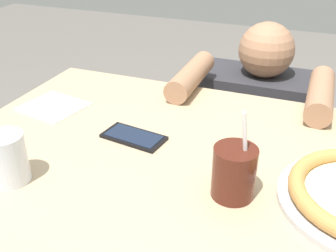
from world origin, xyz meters
TOP-DOWN VIEW (x-y plane):
  - dining_table at (0.00, 0.00)m, footprint 1.10×0.76m
  - drink_cup_colored at (0.13, -0.09)m, footprint 0.08×0.08m
  - water_cup_clear at (-0.30, -0.21)m, footprint 0.08×0.08m
  - paper_napkin at (-0.42, 0.10)m, footprint 0.18×0.17m
  - cell_phone at (-0.14, 0.03)m, footprint 0.16×0.09m
  - diner_seated at (0.08, 0.60)m, footprint 0.45×0.54m

SIDE VIEW (x-z plane):
  - diner_seated at x=0.08m, z-range -0.06..0.85m
  - dining_table at x=0.00m, z-range 0.25..1.00m
  - paper_napkin at x=-0.42m, z-range 0.75..0.75m
  - cell_phone at x=-0.14m, z-range 0.75..0.76m
  - drink_cup_colored at x=0.13m, z-range 0.71..0.89m
  - water_cup_clear at x=-0.30m, z-range 0.75..0.86m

